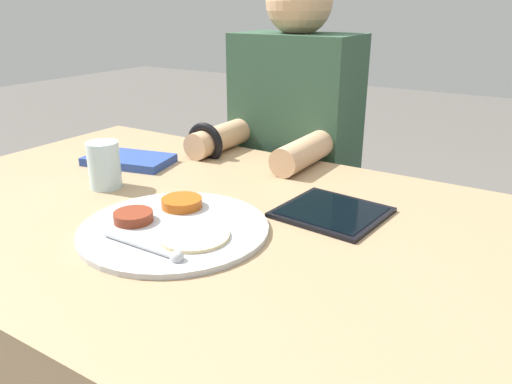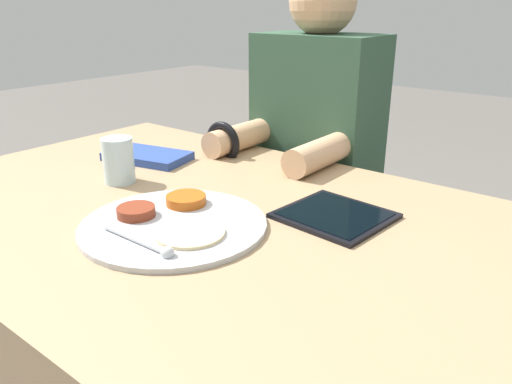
# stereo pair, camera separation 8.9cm
# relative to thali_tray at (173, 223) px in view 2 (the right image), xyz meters

# --- Properties ---
(dining_table) EXTENTS (1.27, 0.85, 0.71)m
(dining_table) POSITION_rel_thali_tray_xyz_m (-0.05, 0.09, -0.36)
(dining_table) COLOR #9E7F5B
(dining_table) RESTS_ON ground_plane
(thali_tray) EXTENTS (0.33, 0.33, 0.03)m
(thali_tray) POSITION_rel_thali_tray_xyz_m (0.00, 0.00, 0.00)
(thali_tray) COLOR #B7BABF
(thali_tray) RESTS_ON dining_table
(red_notebook) EXTENTS (0.23, 0.16, 0.02)m
(red_notebook) POSITION_rel_thali_tray_xyz_m (-0.35, 0.24, 0.00)
(red_notebook) COLOR silver
(red_notebook) RESTS_ON dining_table
(tablet_device) EXTENTS (0.20, 0.19, 0.01)m
(tablet_device) POSITION_rel_thali_tray_xyz_m (0.21, 0.22, -0.00)
(tablet_device) COLOR black
(tablet_device) RESTS_ON dining_table
(person_diner) EXTENTS (0.35, 0.42, 1.18)m
(person_diner) POSITION_rel_thali_tray_xyz_m (-0.10, 0.64, -0.16)
(person_diner) COLOR black
(person_diner) RESTS_ON ground_plane
(drinking_glass) EXTENTS (0.07, 0.07, 0.10)m
(drinking_glass) POSITION_rel_thali_tray_xyz_m (-0.27, 0.09, 0.04)
(drinking_glass) COLOR silver
(drinking_glass) RESTS_ON dining_table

